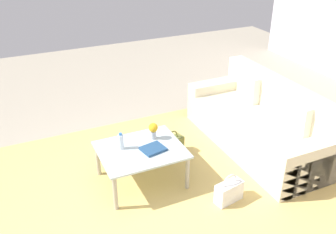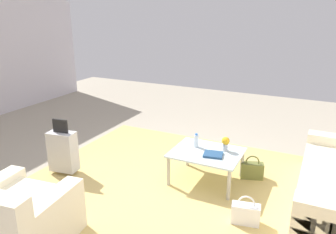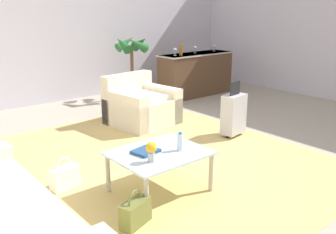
% 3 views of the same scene
% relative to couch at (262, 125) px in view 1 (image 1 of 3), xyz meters
% --- Properties ---
extents(ground_plane, '(12.00, 12.00, 0.00)m').
position_rel_couch_xyz_m(ground_plane, '(2.20, 0.60, -0.30)').
color(ground_plane, '#A89E89').
extents(area_rug, '(5.20, 4.40, 0.01)m').
position_rel_couch_xyz_m(area_rug, '(1.60, 0.80, -0.30)').
color(area_rug, tan).
rests_on(area_rug, ground).
extents(couch, '(0.93, 2.22, 0.90)m').
position_rel_couch_xyz_m(couch, '(0.00, 0.00, 0.00)').
color(couch, beige).
rests_on(couch, ground).
extents(coffee_table, '(0.96, 0.79, 0.46)m').
position_rel_couch_xyz_m(coffee_table, '(1.80, 0.10, 0.10)').
color(coffee_table, silver).
rests_on(coffee_table, ground).
extents(water_bottle, '(0.06, 0.06, 0.20)m').
position_rel_couch_xyz_m(water_bottle, '(2.00, -0.00, 0.25)').
color(water_bottle, silver).
rests_on(water_bottle, coffee_table).
extents(coffee_table_book, '(0.29, 0.26, 0.03)m').
position_rel_couch_xyz_m(coffee_table_book, '(1.68, 0.18, 0.17)').
color(coffee_table_book, navy).
rests_on(coffee_table_book, coffee_table).
extents(flower_vase, '(0.11, 0.11, 0.21)m').
position_rel_couch_xyz_m(flower_vase, '(1.58, -0.05, 0.27)').
color(flower_vase, '#B2B7BC').
rests_on(flower_vase, coffee_table).
extents(handbag_white, '(0.34, 0.20, 0.36)m').
position_rel_couch_xyz_m(handbag_white, '(1.05, 0.84, -0.18)').
color(handbag_white, white).
rests_on(handbag_white, ground).
extents(handbag_olive, '(0.35, 0.23, 0.36)m').
position_rel_couch_xyz_m(handbag_olive, '(1.22, -0.27, -0.18)').
color(handbag_olive, olive).
rests_on(handbag_olive, ground).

